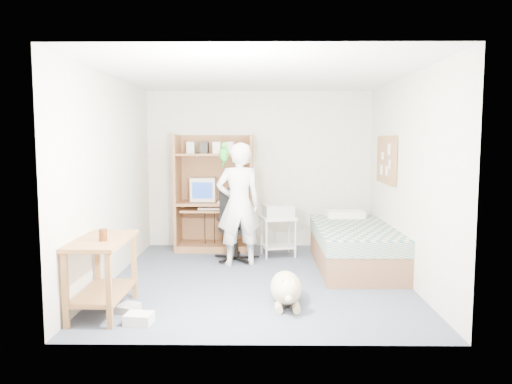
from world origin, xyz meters
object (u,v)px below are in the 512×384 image
at_px(person, 239,204).
at_px(printer_cart, 278,230).
at_px(bed, 354,246).
at_px(side_desk, 102,264).
at_px(computer_hutch, 215,197).
at_px(office_chair, 235,235).
at_px(dog, 286,288).

xyz_separation_m(person, printer_cart, (0.56, 0.52, -0.45)).
relative_size(bed, side_desk, 2.02).
distance_m(computer_hutch, office_chair, 0.92).
distance_m(side_desk, person, 2.34).
bearing_deg(person, side_desk, 42.74).
bearing_deg(bed, office_chair, 165.74).
distance_m(computer_hutch, person, 1.10).
distance_m(office_chair, printer_cart, 0.66).
bearing_deg(side_desk, computer_hutch, 73.86).
bearing_deg(computer_hutch, dog, -69.48).
bearing_deg(person, dog, 95.29).
bearing_deg(office_chair, bed, -28.06).
height_order(computer_hutch, office_chair, computer_hutch).
xyz_separation_m(side_desk, office_chair, (1.21, 2.23, -0.13)).
distance_m(office_chair, dog, 2.07).
bearing_deg(printer_cart, side_desk, -139.22).
height_order(bed, office_chair, office_chair).
relative_size(bed, printer_cart, 3.42).
bearing_deg(bed, computer_hutch, 150.71).
relative_size(computer_hutch, dog, 1.73).
relative_size(side_desk, dog, 0.96).
xyz_separation_m(office_chair, person, (0.06, -0.30, 0.48)).
height_order(bed, printer_cart, bed).
bearing_deg(printer_cart, office_chair, -173.58).
relative_size(computer_hutch, side_desk, 1.80).
relative_size(computer_hutch, printer_cart, 3.05).
height_order(computer_hutch, printer_cart, computer_hutch).
relative_size(person, printer_cart, 2.86).
bearing_deg(office_chair, computer_hutch, 103.33).
relative_size(computer_hutch, bed, 0.89).
xyz_separation_m(bed, dog, (-1.00, -1.55, -0.12)).
bearing_deg(side_desk, bed, 32.50).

